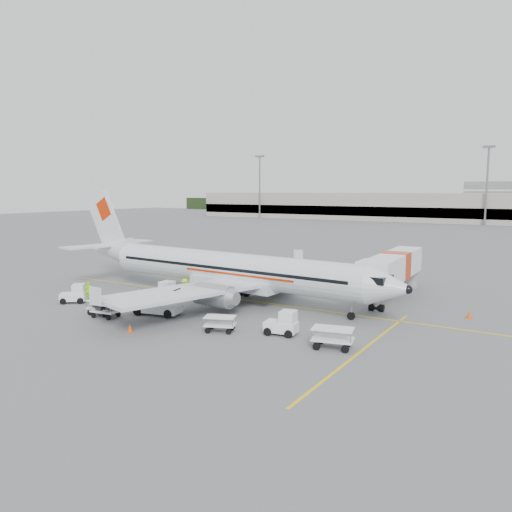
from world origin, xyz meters
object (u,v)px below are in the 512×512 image
Objects in this scene: belt_loader at (157,298)px; tug_aft at (73,293)px; jet_bridge at (395,275)px; tug_mid at (163,291)px; aircraft at (229,246)px; tug_fore at (281,322)px.

belt_loader reaches higher than tug_aft.
jet_bridge reaches higher than tug_mid.
aircraft is 7.01× the size of belt_loader.
aircraft is 16.00× the size of tug_fore.
tug_aft is at bearing 172.08° from belt_loader.
tug_fore is 1.03× the size of tug_aft.
aircraft is 12.34m from tug_fore.
belt_loader is at bearing -33.73° from tug_aft.
belt_loader reaches higher than tug_mid.
tug_aft is at bearing 174.01° from tug_fore.
jet_bridge is 16.18m from tug_fore.
jet_bridge is at bearing 39.08° from aircraft.
jet_bridge is at bearing 35.98° from belt_loader.
tug_mid is (-5.08, -3.25, -3.98)m from aircraft.
jet_bridge is 28.97m from tug_aft.
aircraft is 16.50× the size of tug_aft.
tug_fore is at bearing -33.54° from aircraft.
belt_loader is 2.20× the size of tug_mid.
jet_bridge is at bearing 32.62° from tug_mid.
tug_fore is at bearing -103.84° from jet_bridge.
belt_loader is (-1.86, -7.43, -3.50)m from aircraft.
aircraft reaches higher than tug_fore.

